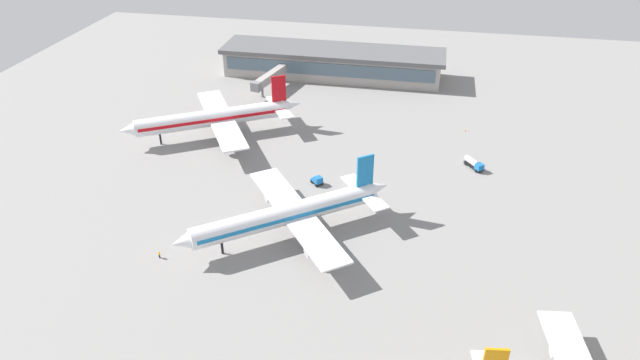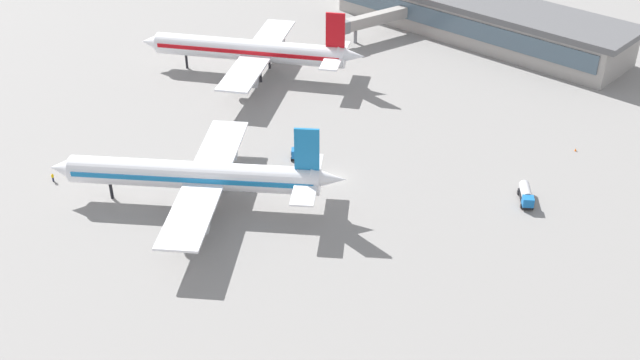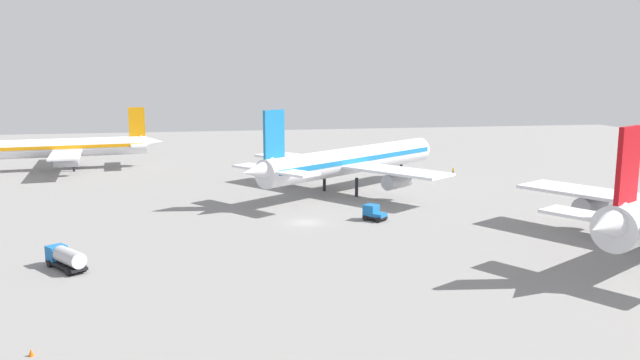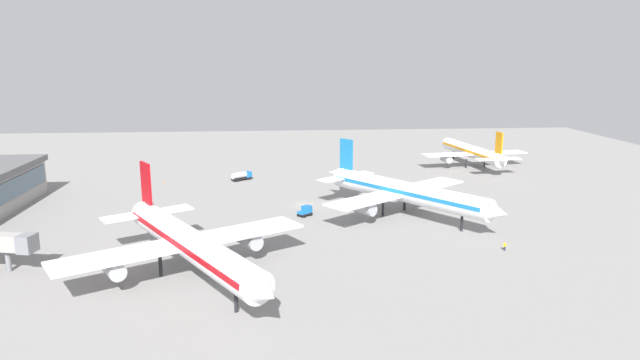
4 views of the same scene
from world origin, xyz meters
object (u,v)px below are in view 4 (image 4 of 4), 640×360
(airplane_distant, at_px, (404,191))
(baggage_tug, at_px, (306,211))
(airplane_at_gate, at_px, (472,152))
(airplane_taxiing, at_px, (189,243))
(safety_cone_near_gate, at_px, (163,182))
(fuel_truck, at_px, (241,176))
(ground_crew_worker, at_px, (505,246))

(airplane_distant, distance_m, baggage_tug, 23.00)
(airplane_at_gate, bearing_deg, baggage_tug, 125.38)
(airplane_taxiing, height_order, safety_cone_near_gate, airplane_taxiing)
(fuel_truck, xyz_separation_m, ground_crew_worker, (66.89, 52.62, -0.54))
(airplane_taxiing, relative_size, ground_crew_worker, 28.92)
(airplane_distant, xyz_separation_m, fuel_truck, (-41.58, -39.08, -4.34))
(airplane_distant, distance_m, fuel_truck, 57.22)
(airplane_distant, relative_size, ground_crew_worker, 26.27)
(baggage_tug, height_order, ground_crew_worker, baggage_tug)
(airplane_at_gate, bearing_deg, airplane_taxiing, 130.59)
(airplane_at_gate, relative_size, baggage_tug, 11.95)
(airplane_distant, distance_m, safety_cone_near_gate, 73.48)
(ground_crew_worker, bearing_deg, fuel_truck, 20.70)
(airplane_distant, bearing_deg, baggage_tug, -131.39)
(airplane_taxiing, xyz_separation_m, baggage_tug, (-35.08, 21.33, -4.79))
(airplane_taxiing, xyz_separation_m, airplane_distant, (-33.31, 43.80, -0.22))
(safety_cone_near_gate, bearing_deg, ground_crew_worker, 49.05)
(airplane_taxiing, relative_size, baggage_tug, 12.97)
(airplane_at_gate, height_order, airplane_taxiing, airplane_taxiing)
(airplane_distant, xyz_separation_m, safety_cone_near_gate, (-39.81, -61.52, -5.42))
(baggage_tug, distance_m, ground_crew_worker, 45.06)
(baggage_tug, relative_size, ground_crew_worker, 2.23)
(airplane_at_gate, bearing_deg, safety_cone_near_gate, 92.24)
(airplane_taxiing, xyz_separation_m, ground_crew_worker, (-8.00, 57.35, -5.10))
(airplane_taxiing, distance_m, ground_crew_worker, 58.12)
(airplane_at_gate, height_order, baggage_tug, airplane_at_gate)
(airplane_taxiing, relative_size, airplane_distant, 1.10)
(ground_crew_worker, bearing_deg, baggage_tug, 35.58)
(airplane_distant, bearing_deg, fuel_truck, -173.67)
(airplane_taxiing, distance_m, fuel_truck, 75.17)
(fuel_truck, bearing_deg, airplane_at_gate, -25.39)
(airplane_distant, bearing_deg, airplane_taxiing, -89.64)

